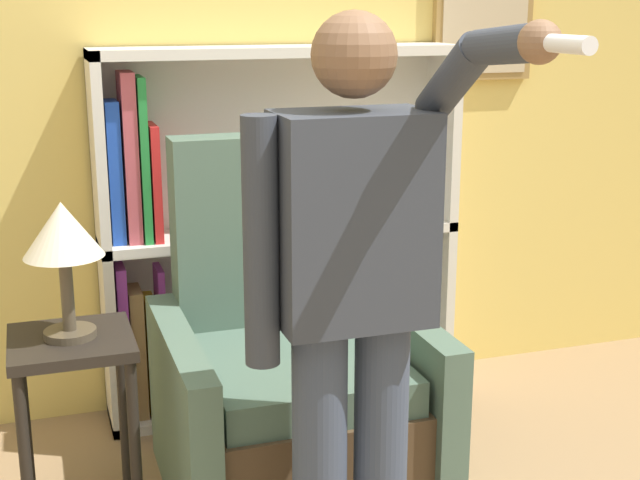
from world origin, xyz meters
TOP-DOWN VIEW (x-y plane):
  - wall_back at (0.01, 2.03)m, footprint 8.00×0.11m
  - bookcase at (0.09, 1.87)m, footprint 1.48×0.28m
  - armchair at (0.08, 1.21)m, footprint 0.89×0.88m
  - person_standing at (0.03, 0.48)m, footprint 0.55×0.78m
  - side_table at (-0.66, 1.13)m, footprint 0.38×0.38m
  - table_lamp at (-0.66, 1.13)m, footprint 0.24×0.24m

SIDE VIEW (x-z plane):
  - armchair at x=0.08m, z-range -0.24..0.98m
  - side_table at x=-0.66m, z-range 0.19..0.86m
  - bookcase at x=0.09m, z-range -0.01..1.50m
  - person_standing at x=0.03m, z-range 0.12..1.78m
  - table_lamp at x=-0.66m, z-range 0.77..1.21m
  - wall_back at x=0.01m, z-range 0.00..2.80m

